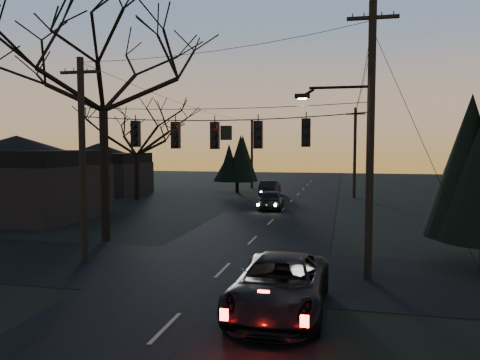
% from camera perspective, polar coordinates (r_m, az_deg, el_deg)
% --- Properties ---
extents(main_road, '(8.00, 120.00, 0.02)m').
position_cam_1_polar(main_road, '(28.26, 3.10, -5.78)').
color(main_road, black).
rests_on(main_road, ground).
extents(cross_road, '(60.00, 7.00, 0.02)m').
position_cam_1_polar(cross_road, '(18.70, -2.12, -10.94)').
color(cross_road, black).
rests_on(cross_road, ground).
extents(utility_pole_right, '(5.00, 0.30, 10.00)m').
position_cam_1_polar(utility_pole_right, '(18.14, 15.29, -11.59)').
color(utility_pole_right, black).
rests_on(utility_pole_right, ground).
extents(utility_pole_left, '(1.80, 0.30, 8.50)m').
position_cam_1_polar(utility_pole_left, '(21.01, -18.37, -9.49)').
color(utility_pole_left, black).
rests_on(utility_pole_left, ground).
extents(utility_pole_far_r, '(1.80, 0.30, 8.50)m').
position_cam_1_polar(utility_pole_far_r, '(45.72, 13.73, -2.11)').
color(utility_pole_far_r, black).
rests_on(utility_pole_far_r, ground).
extents(utility_pole_far_l, '(0.30, 0.30, 8.00)m').
position_cam_1_polar(utility_pole_far_l, '(54.72, 1.45, -0.99)').
color(utility_pole_far_l, black).
rests_on(utility_pole_far_l, ground).
extents(span_signal_assembly, '(11.50, 0.44, 1.48)m').
position_cam_1_polar(span_signal_assembly, '(18.13, -2.90, 5.59)').
color(span_signal_assembly, black).
rests_on(span_signal_assembly, ground).
extents(bare_tree_left, '(9.41, 9.41, 13.35)m').
position_cam_1_polar(bare_tree_left, '(25.23, -16.45, 14.15)').
color(bare_tree_left, black).
rests_on(bare_tree_left, ground).
extents(bare_tree_dist, '(7.67, 7.67, 8.16)m').
position_cam_1_polar(bare_tree_dist, '(43.18, -12.53, 5.13)').
color(bare_tree_dist, black).
rests_on(bare_tree_dist, ground).
extents(evergreen_dist, '(3.75, 3.75, 5.50)m').
position_cam_1_polar(evergreen_dist, '(49.35, -0.35, 2.35)').
color(evergreen_dist, black).
rests_on(evergreen_dist, ground).
extents(house_left_near, '(10.00, 8.00, 5.60)m').
position_cam_1_polar(house_left_near, '(35.02, -25.48, 0.33)').
color(house_left_near, black).
rests_on(house_left_near, ground).
extents(house_left_far, '(9.00, 7.00, 5.20)m').
position_cam_1_polar(house_left_far, '(50.00, -16.82, 1.34)').
color(house_left_far, black).
rests_on(house_left_far, ground).
extents(suv_near, '(2.68, 5.73, 1.58)m').
position_cam_1_polar(suv_near, '(14.09, 4.86, -12.71)').
color(suv_near, black).
rests_on(suv_near, ground).
extents(sedan_oncoming_a, '(2.13, 4.56, 1.51)m').
position_cam_1_polar(sedan_oncoming_a, '(36.33, 3.86, -2.39)').
color(sedan_oncoming_a, black).
rests_on(sedan_oncoming_a, ground).
extents(sedan_oncoming_b, '(1.58, 4.52, 1.49)m').
position_cam_1_polar(sedan_oncoming_b, '(46.28, 3.69, -1.00)').
color(sedan_oncoming_b, black).
rests_on(sedan_oncoming_b, ground).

